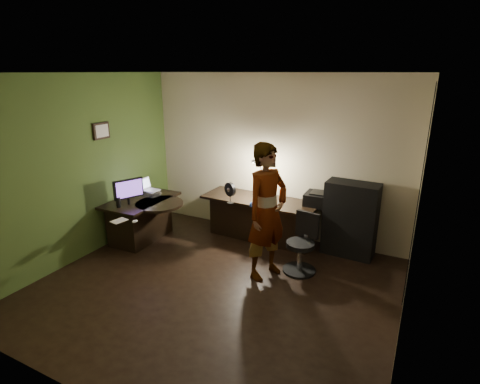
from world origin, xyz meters
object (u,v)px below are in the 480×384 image
at_px(office_chair, 300,244).
at_px(cabinet, 350,219).
at_px(desk_right, 259,220).
at_px(monitor, 128,196).
at_px(person, 267,212).
at_px(desk_left, 143,219).

bearing_deg(office_chair, cabinet, 68.74).
height_order(desk_right, office_chair, office_chair).
bearing_deg(office_chair, monitor, -161.94).
distance_m(desk_right, person, 1.28).
bearing_deg(person, desk_left, 108.03).
height_order(desk_left, office_chair, office_chair).
xyz_separation_m(desk_right, cabinet, (1.44, 0.15, 0.22)).
relative_size(desk_right, office_chair, 2.28).
distance_m(desk_right, monitor, 2.15).
bearing_deg(person, desk_right, 50.00).
relative_size(desk_left, monitor, 2.61).
distance_m(desk_left, cabinet, 3.35).
relative_size(desk_right, person, 1.03).
relative_size(cabinet, person, 0.62).
bearing_deg(desk_right, office_chair, -35.12).
xyz_separation_m(desk_right, office_chair, (0.94, -0.71, 0.06)).
height_order(office_chair, person, person).
xyz_separation_m(cabinet, person, (-0.89, -1.15, 0.36)).
height_order(cabinet, monitor, cabinet).
xyz_separation_m(office_chair, person, (-0.39, -0.29, 0.51)).
height_order(cabinet, office_chair, cabinet).
distance_m(cabinet, office_chair, 1.00).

